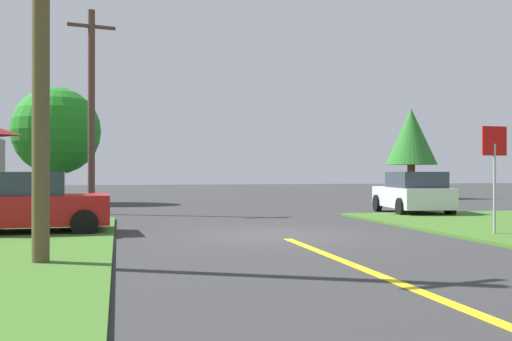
% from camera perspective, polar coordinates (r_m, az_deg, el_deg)
% --- Properties ---
extents(ground_plane, '(120.00, 120.00, 0.00)m').
position_cam_1_polar(ground_plane, '(15.35, 2.00, -6.19)').
color(ground_plane, '#333333').
extents(lane_stripe_center, '(0.20, 14.00, 0.01)m').
position_cam_1_polar(lane_stripe_center, '(7.98, 17.47, -11.80)').
color(lane_stripe_center, yellow).
rests_on(lane_stripe_center, ground).
extents(stop_sign, '(0.73, 0.12, 2.76)m').
position_cam_1_polar(stop_sign, '(16.02, 21.91, 1.02)').
color(stop_sign, '#9EA0A8').
rests_on(stop_sign, ground).
extents(parked_car_near_building, '(4.00, 2.36, 1.62)m').
position_cam_1_polar(parked_car_near_building, '(16.39, -21.03, -2.97)').
color(parked_car_near_building, red).
rests_on(parked_car_near_building, ground).
extents(car_on_crossroad, '(2.52, 4.41, 1.62)m').
position_cam_1_polar(car_on_crossroad, '(23.60, 14.80, -2.10)').
color(car_on_crossroad, silver).
rests_on(car_on_crossroad, ground).
extents(utility_pole_near, '(1.78, 0.50, 7.58)m').
position_cam_1_polar(utility_pole_near, '(11.04, -19.94, 11.83)').
color(utility_pole_near, brown).
rests_on(utility_pole_near, ground).
extents(utility_pole_mid, '(1.79, 0.47, 7.81)m').
position_cam_1_polar(utility_pole_mid, '(23.65, -15.51, 5.78)').
color(utility_pole_mid, brown).
rests_on(utility_pole_mid, ground).
extents(oak_tree_left, '(4.43, 4.43, 5.92)m').
position_cam_1_polar(oak_tree_left, '(31.91, -18.62, 3.60)').
color(oak_tree_left, brown).
rests_on(oak_tree_left, ground).
extents(pine_tree_center, '(3.12, 3.12, 5.49)m').
position_cam_1_polar(pine_tree_center, '(37.49, 14.66, 3.12)').
color(pine_tree_center, brown).
rests_on(pine_tree_center, ground).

